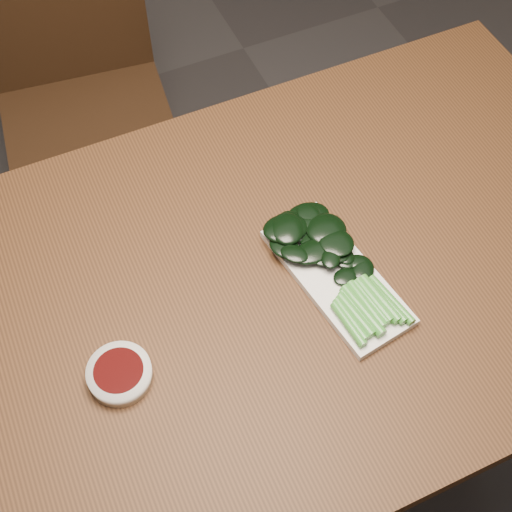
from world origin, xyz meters
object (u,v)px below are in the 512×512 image
object	(u,v)px
sauce_bowl	(120,374)
serving_plate	(337,277)
chair_far	(81,93)
gai_lan	(328,256)
table	(256,306)

from	to	relation	value
sauce_bowl	serving_plate	world-z (taller)	sauce_bowl
chair_far	sauce_bowl	bearing A→B (deg)	-92.36
chair_far	serving_plate	size ratio (longest dim) A/B	3.08
sauce_bowl	serving_plate	size ratio (longest dim) A/B	0.33
sauce_bowl	serving_plate	bearing A→B (deg)	3.19
gai_lan	chair_far	bearing A→B (deg)	104.95
sauce_bowl	gai_lan	world-z (taller)	gai_lan
chair_far	sauce_bowl	world-z (taller)	chair_far
sauce_bowl	gai_lan	bearing A→B (deg)	7.76
table	chair_far	distance (m)	0.85
chair_far	sauce_bowl	distance (m)	0.94
serving_plate	gai_lan	xyz separation A→B (m)	(-0.00, 0.03, 0.02)
sauce_bowl	gai_lan	size ratio (longest dim) A/B	0.34
serving_plate	sauce_bowl	bearing A→B (deg)	-176.81
chair_far	sauce_bowl	size ratio (longest dim) A/B	9.29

